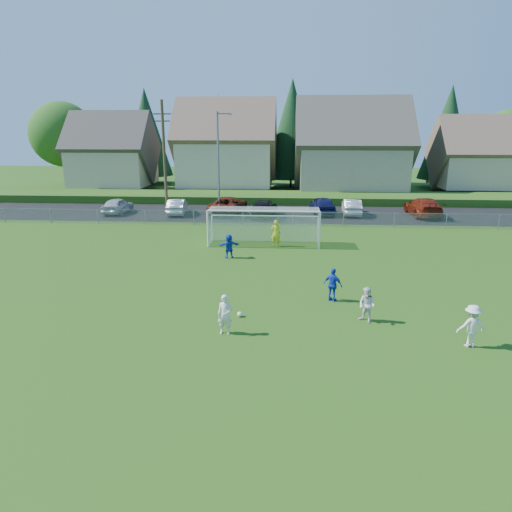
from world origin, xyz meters
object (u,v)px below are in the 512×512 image
object	(u,v)px
player_blue_a	(333,285)
car_f	(352,207)
player_white_c	(472,326)
goalkeeper	(276,233)
car_d	(263,208)
player_blue_b	(229,246)
soccer_ball	(240,314)
player_white_b	(367,305)
player_white_a	(225,315)
car_a	(118,206)
car_e	(322,205)
soccer_goal	(264,220)
car_b	(177,207)
car_g	(423,207)
car_c	(228,205)

from	to	relation	value
player_blue_a	car_f	size ratio (longest dim) A/B	0.35
car_f	player_white_c	bearing A→B (deg)	94.46
goalkeeper	car_d	xyz separation A→B (m)	(-1.37, 10.70, -0.14)
player_blue_b	car_f	size ratio (longest dim) A/B	0.34
soccer_ball	player_white_b	bearing A→B (deg)	-2.07
player_white_a	car_a	bearing A→B (deg)	120.59
car_d	car_e	size ratio (longest dim) A/B	1.08
car_e	soccer_goal	world-z (taller)	soccer_goal
player_blue_a	car_b	world-z (taller)	player_blue_a
player_blue_b	car_d	xyz separation A→B (m)	(1.37, 13.72, 0.01)
player_white_c	car_g	world-z (taller)	car_g
player_white_a	car_d	size ratio (longest dim) A/B	0.30
car_c	player_white_c	bearing A→B (deg)	122.36
soccer_ball	car_e	distance (m)	24.73
car_b	car_f	world-z (taller)	car_f
car_e	player_white_a	bearing A→B (deg)	72.35
car_c	car_b	bearing A→B (deg)	13.13
player_blue_a	player_white_b	bearing A→B (deg)	147.92
soccer_ball	car_a	bearing A→B (deg)	120.54
soccer_ball	car_b	xyz separation A→B (m)	(-8.10, 23.19, 0.59)
goalkeeper	car_b	world-z (taller)	goalkeeper
car_b	car_f	xyz separation A→B (m)	(15.87, 0.72, 0.02)
player_blue_b	car_c	xyz separation A→B (m)	(-1.91, 14.73, 0.06)
player_white_c	car_a	distance (m)	33.75
player_white_b	car_c	world-z (taller)	car_c
player_white_c	car_d	bearing A→B (deg)	-75.93
player_white_a	player_blue_a	world-z (taller)	player_white_a
soccer_ball	player_white_c	size ratio (longest dim) A/B	0.14
car_f	car_b	bearing A→B (deg)	5.38
car_b	car_c	size ratio (longest dim) A/B	0.74
player_white_a	player_blue_b	bearing A→B (deg)	98.73
player_white_a	car_g	world-z (taller)	car_g
player_blue_b	car_g	xyz separation A→B (m)	(15.62, 14.81, 0.08)
car_a	car_c	xyz separation A→B (m)	(10.25, 0.39, 0.09)
soccer_ball	car_d	bearing A→B (deg)	90.46
player_white_b	car_f	world-z (taller)	player_white_b
goalkeeper	car_c	distance (m)	12.61
car_b	car_d	distance (m)	7.94
soccer_ball	player_blue_a	xyz separation A→B (m)	(4.03, 2.10, 0.66)
player_white_a	player_white_b	world-z (taller)	player_white_a
goalkeeper	car_f	xyz separation A→B (m)	(6.58, 11.97, -0.17)
player_white_c	car_f	size ratio (longest dim) A/B	0.36
car_b	player_blue_a	bearing A→B (deg)	112.81
player_white_b	player_blue_b	size ratio (longest dim) A/B	1.00
player_blue_b	car_a	xyz separation A→B (m)	(-12.17, 14.34, -0.02)
car_e	car_a	bearing A→B (deg)	-2.77
car_e	car_f	size ratio (longest dim) A/B	1.08
car_d	car_g	bearing A→B (deg)	-170.59
player_white_a	goalkeeper	size ratio (longest dim) A/B	0.88
goalkeeper	car_g	world-z (taller)	goalkeeper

